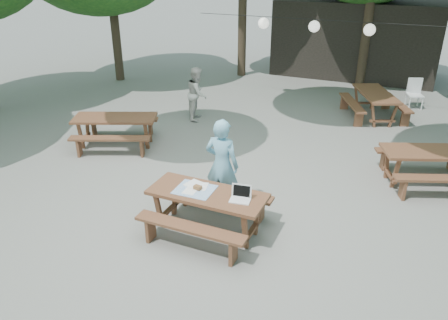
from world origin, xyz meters
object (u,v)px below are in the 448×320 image
main_picnic_table (208,211)px  plastic_chair (414,100)px  picnic_table_nw (116,131)px  second_person (197,94)px  woman (222,165)px

main_picnic_table → plastic_chair: (2.98, 8.63, -0.13)m
main_picnic_table → picnic_table_nw: size_ratio=0.84×
main_picnic_table → plastic_chair: plastic_chair is taller
second_person → main_picnic_table: bearing=-166.9°
main_picnic_table → second_person: 5.70m
picnic_table_nw → main_picnic_table: bearing=-57.0°
picnic_table_nw → plastic_chair: size_ratio=2.64×
second_person → plastic_chair: bearing=-73.0°
main_picnic_table → second_person: size_ratio=1.32×
main_picnic_table → picnic_table_nw: 4.45m
main_picnic_table → plastic_chair: 9.13m
second_person → plastic_chair: second_person is taller
picnic_table_nw → plastic_chair: 9.11m
woman → main_picnic_table: bearing=97.1°
woman → second_person: (-2.64, 4.19, -0.13)m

